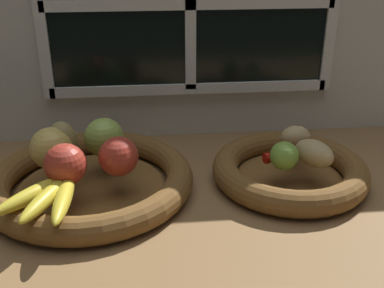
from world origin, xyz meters
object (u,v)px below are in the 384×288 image
at_px(fruit_bowl_right, 290,171).
at_px(pear_brown, 63,142).
at_px(chili_pepper, 297,153).
at_px(fruit_bowl_left, 91,180).
at_px(apple_red_right, 119,156).
at_px(apple_golden_left, 52,148).
at_px(banana_bunch_front, 49,195).
at_px(apple_green_back, 104,137).
at_px(lime_near, 284,156).
at_px(potato_small, 314,154).
at_px(apple_red_front, 65,164).
at_px(potato_back, 295,137).

xyz_separation_m(fruit_bowl_right, pear_brown, (-0.44, 0.03, 0.07)).
xyz_separation_m(pear_brown, chili_pepper, (0.45, -0.03, -0.03)).
height_order(fruit_bowl_left, apple_red_right, apple_red_right).
xyz_separation_m(apple_golden_left, banana_bunch_front, (0.01, -0.13, -0.03)).
bearing_deg(fruit_bowl_left, pear_brown, 148.75).
relative_size(apple_red_right, banana_bunch_front, 0.43).
xyz_separation_m(apple_green_back, pear_brown, (-0.08, -0.02, 0.00)).
height_order(fruit_bowl_left, apple_green_back, apple_green_back).
bearing_deg(fruit_bowl_right, apple_golden_left, 178.89).
relative_size(fruit_bowl_left, apple_golden_left, 4.96).
relative_size(lime_near, chili_pepper, 0.38).
xyz_separation_m(apple_red_right, banana_bunch_front, (-0.11, -0.09, -0.02)).
distance_m(fruit_bowl_left, apple_golden_left, 0.09).
xyz_separation_m(apple_green_back, apple_red_right, (0.03, -0.08, -0.00)).
distance_m(apple_red_right, pear_brown, 0.12).
bearing_deg(chili_pepper, fruit_bowl_left, 166.26).
relative_size(potato_small, lime_near, 1.53).
height_order(fruit_bowl_left, fruit_bowl_right, same).
height_order(apple_red_right, lime_near, apple_red_right).
distance_m(apple_golden_left, apple_red_right, 0.13).
xyz_separation_m(fruit_bowl_left, apple_red_right, (0.06, -0.03, 0.06)).
distance_m(fruit_bowl_right, apple_red_right, 0.34).
bearing_deg(banana_bunch_front, pear_brown, 89.12).
bearing_deg(apple_red_front, fruit_bowl_left, 60.40).
height_order(apple_green_back, banana_bunch_front, apple_green_back).
relative_size(potato_back, lime_near, 1.15).
height_order(fruit_bowl_right, chili_pepper, chili_pepper).
xyz_separation_m(apple_red_front, chili_pepper, (0.43, 0.06, -0.03)).
xyz_separation_m(fruit_bowl_right, chili_pepper, (0.01, 0.00, 0.04)).
distance_m(apple_golden_left, pear_brown, 0.03).
bearing_deg(banana_bunch_front, apple_red_right, 39.44).
bearing_deg(potato_small, apple_red_right, 179.16).
relative_size(apple_green_back, banana_bunch_front, 0.46).
bearing_deg(apple_golden_left, fruit_bowl_right, -1.11).
bearing_deg(fruit_bowl_right, pear_brown, 176.11).
xyz_separation_m(pear_brown, banana_bunch_front, (-0.00, -0.15, -0.03)).
height_order(fruit_bowl_right, banana_bunch_front, banana_bunch_front).
distance_m(fruit_bowl_left, lime_near, 0.37).
xyz_separation_m(apple_golden_left, potato_small, (0.49, -0.04, -0.01)).
bearing_deg(lime_near, potato_small, 6.67).
distance_m(apple_red_right, lime_near, 0.30).
bearing_deg(fruit_bowl_right, apple_red_right, -175.16).
height_order(apple_golden_left, potato_small, apple_golden_left).
relative_size(fruit_bowl_left, chili_pepper, 2.75).
distance_m(fruit_bowl_right, apple_green_back, 0.37).
height_order(fruit_bowl_left, potato_small, potato_small).
bearing_deg(chili_pepper, fruit_bowl_right, 169.90).
relative_size(banana_bunch_front, chili_pepper, 1.18).
xyz_separation_m(fruit_bowl_left, apple_red_front, (-0.03, -0.06, 0.06)).
bearing_deg(banana_bunch_front, chili_pepper, 14.71).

